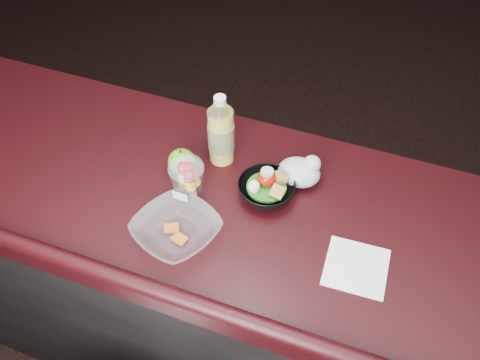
# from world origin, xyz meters

# --- Properties ---
(counter) EXTENTS (4.06, 0.71, 1.02)m
(counter) POSITION_xyz_m (0.00, 0.30, 0.51)
(counter) COLOR black
(counter) RESTS_ON ground
(lemonade_bottle) EXTENTS (0.08, 0.08, 0.24)m
(lemonade_bottle) POSITION_xyz_m (-0.08, 0.45, 1.12)
(lemonade_bottle) COLOR yellow
(lemonade_bottle) RESTS_ON counter
(fruit_cup) EXTENTS (0.10, 0.10, 0.15)m
(fruit_cup) POSITION_xyz_m (-0.11, 0.27, 1.09)
(fruit_cup) COLOR white
(fruit_cup) RESTS_ON counter
(green_apple) EXTENTS (0.08, 0.08, 0.09)m
(green_apple) POSITION_xyz_m (-0.17, 0.36, 1.06)
(green_apple) COLOR #2F880F
(green_apple) RESTS_ON counter
(plastic_bag) EXTENTS (0.13, 0.10, 0.09)m
(plastic_bag) POSITION_xyz_m (0.18, 0.44, 1.06)
(plastic_bag) COLOR silver
(plastic_bag) RESTS_ON counter
(snack_bowl) EXTENTS (0.18, 0.18, 0.09)m
(snack_bowl) POSITION_xyz_m (0.10, 0.35, 1.05)
(snack_bowl) COLOR black
(snack_bowl) RESTS_ON counter
(takeout_bowl) EXTENTS (0.29, 0.29, 0.05)m
(takeout_bowl) POSITION_xyz_m (-0.08, 0.13, 1.05)
(takeout_bowl) COLOR silver
(takeout_bowl) RESTS_ON counter
(paper_napkin) EXTENTS (0.17, 0.17, 0.00)m
(paper_napkin) POSITION_xyz_m (0.40, 0.20, 1.02)
(paper_napkin) COLOR white
(paper_napkin) RESTS_ON counter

